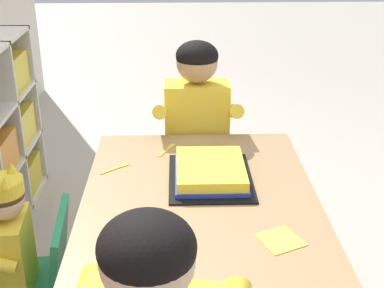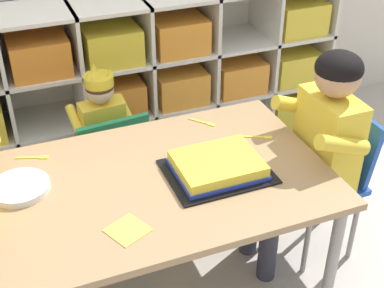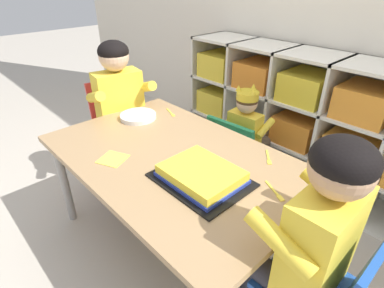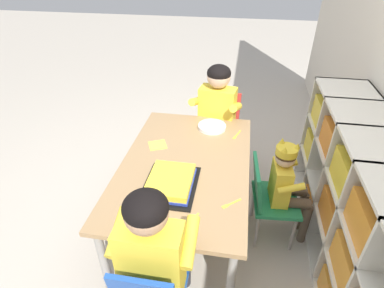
{
  "view_description": "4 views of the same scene",
  "coord_description": "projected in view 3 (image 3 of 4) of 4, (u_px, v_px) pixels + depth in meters",
  "views": [
    {
      "loc": [
        -1.58,
        0.08,
        1.57
      ],
      "look_at": [
        0.14,
        0.03,
        0.8
      ],
      "focal_mm": 50.12,
      "sensor_mm": 36.0,
      "label": 1
    },
    {
      "loc": [
        -0.49,
        -1.62,
        1.87
      ],
      "look_at": [
        0.17,
        0.04,
        0.71
      ],
      "focal_mm": 51.06,
      "sensor_mm": 36.0,
      "label": 2
    },
    {
      "loc": [
        1.0,
        -0.81,
        1.41
      ],
      "look_at": [
        0.06,
        0.07,
        0.67
      ],
      "focal_mm": 28.33,
      "sensor_mm": 36.0,
      "label": 3
    },
    {
      "loc": [
        1.63,
        0.32,
        1.85
      ],
      "look_at": [
        0.06,
        0.06,
        0.8
      ],
      "focal_mm": 28.76,
      "sensor_mm": 36.0,
      "label": 4
    }
  ],
  "objects": [
    {
      "name": "classroom_chair_adult_side",
      "position": [
        119.0,
        123.0,
        2.18
      ],
      "size": [
        0.41,
        0.41,
        0.75
      ],
      "rotation": [
        0.0,
        0.0,
        1.4
      ],
      "color": "red",
      "rests_on": "ground"
    },
    {
      "name": "storage_cubby_shelf",
      "position": [
        331.0,
        131.0,
        2.03
      ],
      "size": [
        2.29,
        0.4,
        0.96
      ],
      "color": "silver",
      "rests_on": "ground"
    },
    {
      "name": "fork_near_cake_tray",
      "position": [
        275.0,
        192.0,
        1.26
      ],
      "size": [
        0.13,
        0.07,
        0.0
      ],
      "rotation": [
        0.0,
        0.0,
        2.69
      ],
      "color": "yellow",
      "rests_on": "activity_table"
    },
    {
      "name": "classroom_chair_blue",
      "position": [
        237.0,
        152.0,
        2.01
      ],
      "size": [
        0.39,
        0.36,
        0.62
      ],
      "rotation": [
        0.0,
        0.0,
        3.22
      ],
      "color": "#238451",
      "rests_on": "ground"
    },
    {
      "name": "fork_near_child_seat",
      "position": [
        268.0,
        158.0,
        1.49
      ],
      "size": [
        0.1,
        0.11,
        0.0
      ],
      "rotation": [
        0.0,
        0.0,
        2.29
      ],
      "color": "yellow",
      "rests_on": "activity_table"
    },
    {
      "name": "adult_helper_seated",
      "position": [
        123.0,
        104.0,
        2.0
      ],
      "size": [
        0.46,
        0.44,
        1.05
      ],
      "rotation": [
        0.0,
        0.0,
        1.4
      ],
      "color": "yellow",
      "rests_on": "ground"
    },
    {
      "name": "activity_table",
      "position": [
        174.0,
        165.0,
        1.55
      ],
      "size": [
        1.35,
        0.85,
        0.61
      ],
      "color": "#A37F56",
      "rests_on": "ground"
    },
    {
      "name": "birthday_cake_on_tray",
      "position": [
        201.0,
        176.0,
        1.32
      ],
      "size": [
        0.4,
        0.32,
        0.06
      ],
      "color": "black",
      "rests_on": "activity_table"
    },
    {
      "name": "child_with_crown",
      "position": [
        248.0,
        129.0,
        2.02
      ],
      "size": [
        0.31,
        0.31,
        0.81
      ],
      "rotation": [
        0.0,
        0.0,
        3.22
      ],
      "color": "yellow",
      "rests_on": "ground"
    },
    {
      "name": "paper_plate_stack",
      "position": [
        138.0,
        116.0,
        1.9
      ],
      "size": [
        0.22,
        0.22,
        0.03
      ],
      "primitive_type": "cylinder",
      "color": "white",
      "rests_on": "activity_table"
    },
    {
      "name": "ground",
      "position": [
        177.0,
        241.0,
        1.82
      ],
      "size": [
        16.0,
        16.0,
        0.0
      ],
      "primitive_type": "plane",
      "color": "#BCB2A3"
    },
    {
      "name": "paper_napkin_square",
      "position": [
        113.0,
        159.0,
        1.49
      ],
      "size": [
        0.16,
        0.16,
        0.0
      ],
      "primitive_type": "cube",
      "rotation": [
        0.0,
        0.0,
        0.43
      ],
      "color": "#F4DB4C",
      "rests_on": "activity_table"
    },
    {
      "name": "fork_by_napkin",
      "position": [
        171.0,
        113.0,
        1.97
      ],
      "size": [
        0.13,
        0.06,
        0.0
      ],
      "rotation": [
        0.0,
        0.0,
        2.8
      ],
      "color": "yellow",
      "rests_on": "activity_table"
    },
    {
      "name": "guest_at_table_side",
      "position": [
        304.0,
        232.0,
        1.05
      ],
      "size": [
        0.44,
        0.4,
        1.02
      ],
      "rotation": [
        0.0,
        0.0,
        -1.57
      ],
      "color": "yellow",
      "rests_on": "ground"
    }
  ]
}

